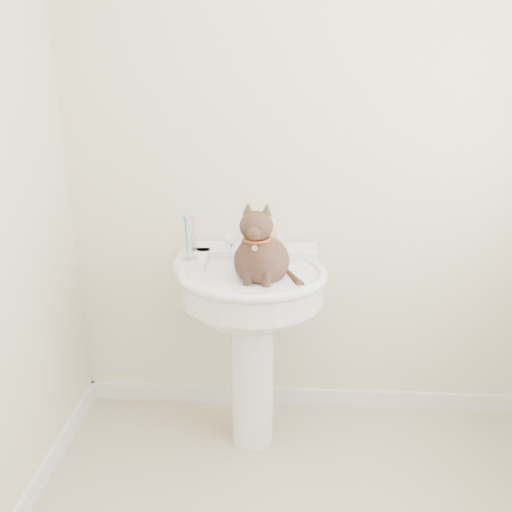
# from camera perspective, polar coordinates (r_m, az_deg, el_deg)

# --- Properties ---
(wall_back) EXTENTS (2.20, 0.00, 2.50)m
(wall_back) POSITION_cam_1_polar(r_m,az_deg,el_deg) (2.40, 5.96, 10.08)
(wall_back) COLOR beige
(wall_back) RESTS_ON ground
(baseboard_back) EXTENTS (2.20, 0.02, 0.09)m
(baseboard_back) POSITION_cam_1_polar(r_m,az_deg,el_deg) (2.85, 5.08, -14.54)
(baseboard_back) COLOR white
(baseboard_back) RESTS_ON floor
(pedestal_sink) EXTENTS (0.64, 0.62, 0.87)m
(pedestal_sink) POSITION_cam_1_polar(r_m,az_deg,el_deg) (2.29, -0.45, -5.10)
(pedestal_sink) COLOR white
(pedestal_sink) RESTS_ON floor
(faucet) EXTENTS (0.28, 0.12, 0.14)m
(faucet) POSITION_cam_1_polar(r_m,az_deg,el_deg) (2.35, -0.16, 1.61)
(faucet) COLOR silver
(faucet) RESTS_ON pedestal_sink
(soap_bar) EXTENTS (0.09, 0.06, 0.03)m
(soap_bar) POSITION_cam_1_polar(r_m,az_deg,el_deg) (2.44, 1.24, 1.63)
(soap_bar) COLOR orange
(soap_bar) RESTS_ON pedestal_sink
(toothbrush_cup) EXTENTS (0.07, 0.07, 0.18)m
(toothbrush_cup) POSITION_cam_1_polar(r_m,az_deg,el_deg) (2.25, -6.99, 0.81)
(toothbrush_cup) COLOR silver
(toothbrush_cup) RESTS_ON pedestal_sink
(cat) EXTENTS (0.25, 0.31, 0.45)m
(cat) POSITION_cam_1_polar(r_m,az_deg,el_deg) (2.14, 0.53, 0.04)
(cat) COLOR brown
(cat) RESTS_ON pedestal_sink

